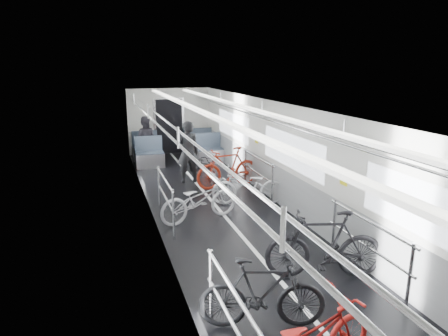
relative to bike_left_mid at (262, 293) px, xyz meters
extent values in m
cube|color=black|center=(0.71, 3.62, -0.48)|extent=(3.00, 14.00, 0.01)
cube|color=white|center=(0.71, 3.62, 1.92)|extent=(3.00, 14.00, 0.02)
cube|color=silver|center=(-0.79, 3.62, 0.72)|extent=(0.02, 14.00, 2.40)
cube|color=silver|center=(2.21, 3.62, 0.72)|extent=(0.02, 14.00, 2.40)
cube|color=silver|center=(0.71, 10.62, 0.72)|extent=(3.00, 0.02, 2.40)
cube|color=white|center=(0.71, 3.62, -0.47)|extent=(0.08, 13.80, 0.01)
cube|color=gray|center=(-0.76, 3.62, -0.03)|extent=(0.01, 13.90, 0.90)
cube|color=gray|center=(2.18, 3.62, -0.03)|extent=(0.01, 13.90, 0.90)
cube|color=white|center=(-0.76, 3.62, 0.92)|extent=(0.01, 10.80, 0.75)
cube|color=white|center=(2.18, 3.62, 0.92)|extent=(0.01, 10.80, 0.75)
cube|color=white|center=(0.16, 3.62, 1.86)|extent=(0.14, 13.40, 0.05)
cube|color=white|center=(1.26, 3.62, 1.86)|extent=(0.14, 13.40, 0.05)
cube|color=black|center=(0.71, 10.56, 0.52)|extent=(0.95, 0.10, 2.00)
imported|color=black|center=(0.00, 0.00, 0.00)|extent=(1.66, 0.90, 0.96)
imported|color=#B5B6BB|center=(0.12, 3.72, -0.01)|extent=(1.87, 1.01, 0.93)
imported|color=black|center=(1.39, 0.85, 0.07)|extent=(1.91, 1.02, 1.10)
imported|color=silver|center=(1.47, 4.36, -0.03)|extent=(1.82, 1.01, 0.91)
imported|color=maroon|center=(1.44, 5.79, 0.07)|extent=(1.88, 0.77, 1.10)
imported|color=black|center=(0.98, 6.49, -0.06)|extent=(0.76, 1.65, 0.84)
imported|color=black|center=(0.52, 6.59, 0.39)|extent=(0.65, 0.44, 1.75)
imported|color=#2A282F|center=(-0.33, 9.42, 0.30)|extent=(0.89, 0.78, 1.57)
camera|label=1|loc=(-1.78, -4.06, 2.76)|focal=32.00mm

